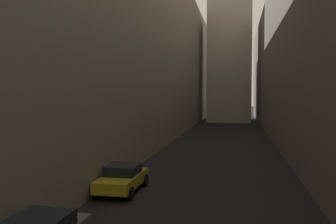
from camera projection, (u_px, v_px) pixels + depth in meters
name	position (u px, v px, depth m)	size (l,w,h in m)	color
ground_plane	(222.00, 143.00, 40.78)	(264.00, 264.00, 0.00)	black
building_block_left	(127.00, 50.00, 44.31)	(11.39, 108.00, 21.05)	#756B5B
parked_car_left_far	(122.00, 178.00, 20.38)	(2.05, 4.39, 1.43)	#A59919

